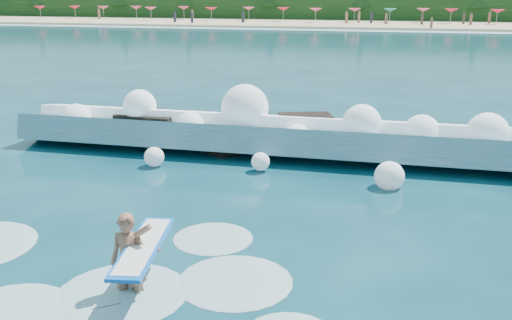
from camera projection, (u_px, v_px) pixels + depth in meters
name	position (u px, v px, depth m)	size (l,w,h in m)	color
ground	(173.00, 229.00, 13.25)	(200.00, 200.00, 0.00)	#072F3F
beach	(365.00, 24.00, 85.79)	(140.00, 20.00, 0.40)	tan
wet_band	(360.00, 30.00, 75.60)	(140.00, 5.00, 0.08)	silver
treeline	(369.00, 7.00, 94.43)	(140.00, 4.00, 5.00)	black
breaking_wave	(272.00, 137.00, 19.33)	(17.67, 2.77, 1.52)	teal
rock_cluster	(219.00, 133.00, 20.43)	(7.96, 3.19, 1.28)	black
surfer_with_board	(132.00, 259.00, 10.27)	(1.14, 3.01, 1.87)	#8D5942
wave_spray	(284.00, 123.00, 19.11)	(15.21, 4.56, 2.30)	white
surf_foam	(93.00, 276.00, 11.10)	(9.48, 5.84, 0.13)	silver
beach_umbrellas	(366.00, 10.00, 87.17)	(111.53, 6.67, 0.50)	red
beachgoers	(366.00, 19.00, 81.90)	(103.29, 8.74, 1.62)	#3F332D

